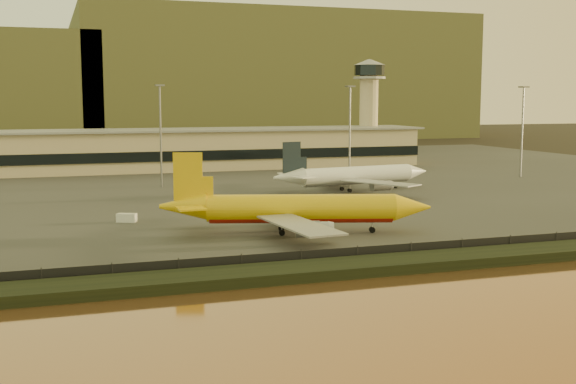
# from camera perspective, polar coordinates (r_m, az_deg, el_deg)

# --- Properties ---
(ground) EXTENTS (900.00, 900.00, 0.00)m
(ground) POSITION_cam_1_polar(r_m,az_deg,el_deg) (108.44, 1.73, -4.35)
(ground) COLOR black
(ground) RESTS_ON ground
(embankment) EXTENTS (320.00, 7.00, 1.40)m
(embankment) POSITION_cam_1_polar(r_m,az_deg,el_deg) (92.90, 5.38, -5.93)
(embankment) COLOR black
(embankment) RESTS_ON ground
(tarmac) EXTENTS (320.00, 220.00, 0.20)m
(tarmac) POSITION_cam_1_polar(r_m,az_deg,el_deg) (199.27, -7.74, 0.96)
(tarmac) COLOR #2D2D2D
(tarmac) RESTS_ON ground
(perimeter_fence) EXTENTS (300.00, 0.05, 2.20)m
(perimeter_fence) POSITION_cam_1_polar(r_m,az_deg,el_deg) (96.34, 4.42, -5.07)
(perimeter_fence) COLOR black
(perimeter_fence) RESTS_ON tarmac
(terminal_building) EXTENTS (202.00, 25.00, 12.60)m
(terminal_building) POSITION_cam_1_polar(r_m,az_deg,el_deg) (226.82, -12.83, 3.17)
(terminal_building) COLOR tan
(terminal_building) RESTS_ON tarmac
(control_tower) EXTENTS (11.20, 11.20, 35.50)m
(control_tower) POSITION_cam_1_polar(r_m,az_deg,el_deg) (254.14, 6.41, 7.22)
(control_tower) COLOR tan
(control_tower) RESTS_ON tarmac
(apron_light_masts) EXTENTS (152.20, 12.20, 25.40)m
(apron_light_masts) POSITION_cam_1_polar(r_m,az_deg,el_deg) (182.25, -1.98, 5.36)
(apron_light_masts) COLOR slate
(apron_light_masts) RESTS_ON tarmac
(distant_hills) EXTENTS (470.00, 160.00, 70.00)m
(distant_hills) POSITION_cam_1_polar(r_m,az_deg,el_deg) (440.03, -16.57, 8.25)
(distant_hills) COLOR brown
(distant_hills) RESTS_ON ground
(dhl_cargo_jet) EXTENTS (43.70, 41.78, 13.28)m
(dhl_cargo_jet) POSITION_cam_1_polar(r_m,az_deg,el_deg) (117.60, 0.64, -1.37)
(dhl_cargo_jet) COLOR gold
(dhl_cargo_jet) RESTS_ON tarmac
(white_narrowbody_jet) EXTENTS (42.41, 41.03, 12.19)m
(white_narrowbody_jet) POSITION_cam_1_polar(r_m,az_deg,el_deg) (172.95, 5.24, 1.28)
(white_narrowbody_jet) COLOR silver
(white_narrowbody_jet) RESTS_ON tarmac
(gse_vehicle_yellow) EXTENTS (4.84, 3.30, 2.00)m
(gse_vehicle_yellow) POSITION_cam_1_polar(r_m,az_deg,el_deg) (136.07, 4.26, -1.47)
(gse_vehicle_yellow) COLOR gold
(gse_vehicle_yellow) RESTS_ON tarmac
(gse_vehicle_white) EXTENTS (3.77, 2.84, 1.55)m
(gse_vehicle_white) POSITION_cam_1_polar(r_m,az_deg,el_deg) (131.93, -12.63, -2.00)
(gse_vehicle_white) COLOR silver
(gse_vehicle_white) RESTS_ON tarmac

